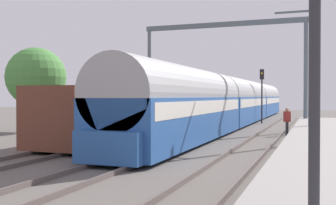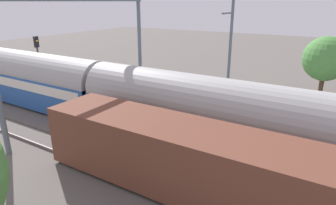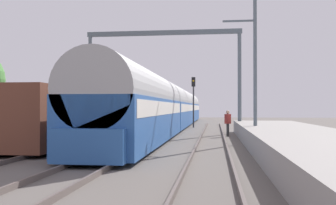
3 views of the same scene
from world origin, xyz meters
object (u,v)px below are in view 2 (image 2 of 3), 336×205
(freight_car, at_px, (185,159))
(railway_signal_far, at_px, (38,57))
(person_crossing, at_px, (171,93))
(catenary_gantry, at_px, (83,34))
(passenger_train, at_px, (24,76))

(freight_car, xyz_separation_m, railway_signal_far, (5.72, 16.88, 1.64))
(person_crossing, distance_m, catenary_gantry, 7.49)
(railway_signal_far, distance_m, catenary_gantry, 8.18)
(passenger_train, xyz_separation_m, railway_signal_far, (1.92, 0.57, 1.14))
(freight_car, bearing_deg, person_crossing, 34.14)
(railway_signal_far, height_order, catenary_gantry, catenary_gantry)
(catenary_gantry, bearing_deg, freight_car, -112.19)
(person_crossing, height_order, railway_signal_far, railway_signal_far)
(person_crossing, height_order, catenary_gantry, catenary_gantry)
(person_crossing, xyz_separation_m, catenary_gantry, (-4.81, 3.49, 4.56))
(railway_signal_far, bearing_deg, catenary_gantry, -104.24)
(passenger_train, xyz_separation_m, person_crossing, (4.81, -10.47, -0.94))
(freight_car, bearing_deg, catenary_gantry, 67.81)
(railway_signal_far, bearing_deg, freight_car, -108.73)
(freight_car, relative_size, person_crossing, 7.51)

